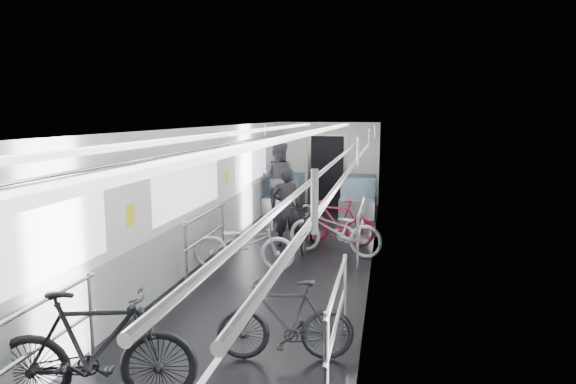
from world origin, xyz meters
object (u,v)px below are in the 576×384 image
object	(u,v)px
bike_left_mid	(95,349)
bike_right_near	(285,320)
person_seated	(279,179)
bike_left_far	(245,244)
person_standing	(286,207)
bike_aisle	(309,226)
bike_right_mid	(335,229)
bike_right_far	(337,222)

from	to	relation	value
bike_left_mid	bike_right_near	distance (m)	1.92
bike_right_near	person_seated	world-z (taller)	person_seated
bike_left_far	person_standing	bearing A→B (deg)	-18.94
bike_left_mid	bike_aisle	world-z (taller)	bike_left_mid
bike_right_mid	bike_aisle	world-z (taller)	bike_right_mid
bike_right_far	person_seated	world-z (taller)	person_seated
person_standing	bike_left_mid	bearing A→B (deg)	69.42
bike_right_far	bike_right_near	bearing A→B (deg)	9.09
bike_left_mid	bike_aisle	xyz separation A→B (m)	(1.02, 5.89, -0.10)
bike_left_mid	bike_left_far	world-z (taller)	bike_left_mid
bike_right_near	bike_right_far	distance (m)	5.07
bike_right_near	bike_right_far	world-z (taller)	bike_right_far
bike_left_mid	bike_right_far	world-z (taller)	bike_left_mid
bike_left_far	person_standing	distance (m)	1.81
bike_right_far	bike_aisle	size ratio (longest dim) A/B	0.91
bike_right_near	person_seated	xyz separation A→B (m)	(-1.74, 7.76, 0.52)
bike_right_far	person_seated	xyz separation A→B (m)	(-1.79, 2.68, 0.50)
bike_right_near	person_standing	xyz separation A→B (m)	(-0.94, 4.79, 0.35)
bike_left_far	bike_aisle	xyz separation A→B (m)	(0.85, 1.63, -0.01)
bike_aisle	bike_right_far	bearing A→B (deg)	36.63
bike_left_mid	person_standing	xyz separation A→B (m)	(0.55, 5.99, 0.25)
person_standing	bike_right_far	bearing A→B (deg)	-179.20
bike_left_mid	person_standing	distance (m)	6.02
person_standing	bike_right_mid	bearing A→B (deg)	139.03
bike_left_far	bike_right_mid	distance (m)	1.87
bike_left_mid	bike_right_near	xyz separation A→B (m)	(1.49, 1.20, -0.10)
bike_aisle	person_seated	world-z (taller)	person_seated
bike_right_mid	bike_right_far	xyz separation A→B (m)	(-0.03, 0.78, -0.02)
bike_left_far	bike_right_near	world-z (taller)	bike_left_far
bike_aisle	person_standing	distance (m)	0.59
bike_right_near	bike_right_far	xyz separation A→B (m)	(0.05, 5.07, 0.02)
bike_left_mid	bike_right_far	xyz separation A→B (m)	(1.54, 6.28, -0.08)
bike_right_near	person_seated	size ratio (longest dim) A/B	0.77
bike_aisle	person_standing	world-z (taller)	person_standing
bike_right_mid	person_seated	size ratio (longest dim) A/B	0.96
bike_left_far	bike_right_far	size ratio (longest dim) A/B	1.11
bike_left_far	bike_right_far	world-z (taller)	bike_right_far
bike_left_far	person_seated	world-z (taller)	person_seated
bike_left_far	bike_right_near	bearing A→B (deg)	-163.25
bike_left_mid	person_standing	bearing A→B (deg)	-21.10
bike_right_near	person_standing	distance (m)	4.89
bike_left_mid	bike_left_far	xyz separation A→B (m)	(0.17, 4.26, -0.09)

